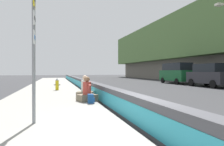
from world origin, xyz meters
TOP-DOWN VIEW (x-y plane):
  - ground_plane at (0.00, 0.00)m, footprint 160.00×160.00m
  - sidewalk_strip at (0.00, 2.65)m, footprint 80.00×4.40m
  - jersey_barrier at (0.00, 0.00)m, footprint 76.00×0.45m
  - route_sign_post at (0.56, 2.83)m, footprint 0.44×0.09m
  - fire_hydrant at (10.46, 2.17)m, footprint 0.26×0.46m
  - seated_person_foreground at (4.32, 0.85)m, footprint 0.91×0.99m
  - seated_person_middle at (5.57, 0.77)m, footprint 0.91×1.00m
  - backpack at (3.58, 0.79)m, footprint 0.32×0.28m
  - parked_car_third at (11.47, -12.22)m, footprint 4.82×2.10m
  - parked_car_fourth at (17.34, -12.30)m, footprint 5.10×2.11m

SIDE VIEW (x-z plane):
  - ground_plane at x=0.00m, z-range 0.00..0.00m
  - sidewalk_strip at x=0.00m, z-range 0.00..0.14m
  - backpack at x=3.58m, z-range 0.13..0.53m
  - jersey_barrier at x=0.00m, z-range 0.00..0.85m
  - seated_person_foreground at x=4.32m, z-range -0.08..1.07m
  - seated_person_middle at x=5.57m, z-range -0.08..1.10m
  - fire_hydrant at x=10.46m, z-range 0.15..1.03m
  - parked_car_third at x=11.47m, z-range 0.04..2.32m
  - parked_car_fourth at x=17.34m, z-range 0.07..2.63m
  - route_sign_post at x=0.56m, z-range 0.43..4.03m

